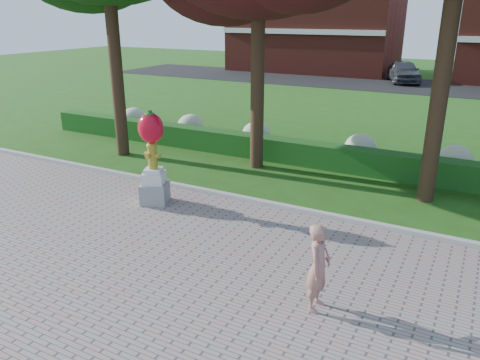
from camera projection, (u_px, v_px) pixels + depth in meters
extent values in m
plane|color=#254E13|center=(217.00, 256.00, 10.08)|extent=(100.00, 100.00, 0.00)
cube|color=#ADADA5|center=(274.00, 205.00, 12.55)|extent=(40.00, 0.18, 0.15)
cube|color=#154914|center=(323.00, 156.00, 15.76)|extent=(24.00, 0.70, 0.80)
ellipsoid|color=#B3BD90|center=(134.00, 119.00, 20.53)|extent=(1.10, 1.10, 0.99)
ellipsoid|color=#B3BD90|center=(191.00, 126.00, 19.20)|extent=(1.10, 1.10, 0.99)
ellipsoid|color=#B3BD90|center=(256.00, 135.00, 17.87)|extent=(1.10, 1.10, 0.99)
ellipsoid|color=#B3BD90|center=(360.00, 148.00, 16.09)|extent=(1.10, 1.10, 0.99)
ellipsoid|color=#B3BD90|center=(455.00, 160.00, 14.76)|extent=(1.10, 1.10, 0.99)
cube|color=black|center=(418.00, 86.00, 33.33)|extent=(50.00, 8.00, 0.02)
cube|color=maroon|center=(315.00, 30.00, 41.57)|extent=(14.00, 8.00, 7.00)
cylinder|color=black|center=(116.00, 61.00, 16.20)|extent=(0.44, 0.44, 6.72)
cylinder|color=black|center=(258.00, 75.00, 14.91)|extent=(0.44, 0.44, 6.16)
cylinder|color=black|center=(444.00, 67.00, 11.87)|extent=(0.44, 0.44, 7.28)
cube|color=gray|center=(155.00, 193.00, 12.73)|extent=(0.90, 0.90, 0.56)
cube|color=silver|center=(154.00, 178.00, 12.59)|extent=(0.73, 0.73, 0.31)
cube|color=silver|center=(153.00, 170.00, 12.52)|extent=(0.58, 0.58, 0.11)
cylinder|color=olive|center=(153.00, 157.00, 12.39)|extent=(0.25, 0.25, 0.62)
ellipsoid|color=olive|center=(152.00, 146.00, 12.29)|extent=(0.29, 0.29, 0.20)
cylinder|color=olive|center=(147.00, 154.00, 12.45)|extent=(0.13, 0.12, 0.12)
cylinder|color=olive|center=(158.00, 156.00, 12.29)|extent=(0.13, 0.12, 0.12)
cylinder|color=olive|center=(148.00, 156.00, 12.23)|extent=(0.13, 0.13, 0.13)
cylinder|color=olive|center=(152.00, 143.00, 12.26)|extent=(0.09, 0.09, 0.06)
ellipsoid|color=red|center=(151.00, 128.00, 12.13)|extent=(0.70, 0.63, 0.81)
ellipsoid|color=red|center=(145.00, 128.00, 12.22)|extent=(0.34, 0.34, 0.52)
ellipsoid|color=red|center=(157.00, 130.00, 12.04)|extent=(0.34, 0.34, 0.52)
cylinder|color=#16601C|center=(150.00, 113.00, 11.99)|extent=(0.11, 0.11, 0.13)
ellipsoid|color=#16601C|center=(150.00, 114.00, 12.00)|extent=(0.27, 0.27, 0.09)
imported|color=#A66D5E|center=(319.00, 268.00, 7.98)|extent=(0.39, 0.59, 1.60)
imported|color=#3C3E43|center=(404.00, 71.00, 34.92)|extent=(3.39, 5.14, 1.63)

